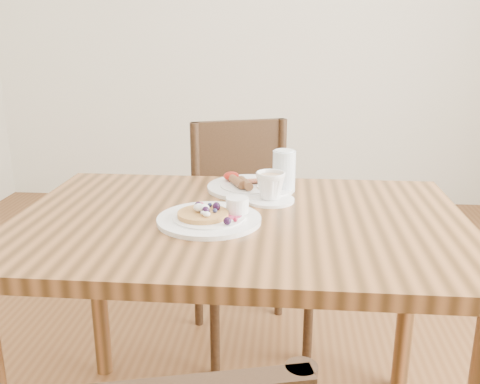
# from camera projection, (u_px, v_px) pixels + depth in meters

# --- Properties ---
(dining_table) EXTENTS (1.20, 0.80, 0.75)m
(dining_table) POSITION_uv_depth(u_px,v_px,m) (240.00, 252.00, 1.44)
(dining_table) COLOR brown
(dining_table) RESTS_ON ground
(chair_far) EXTENTS (0.53, 0.53, 0.88)m
(chair_far) POSITION_uv_depth(u_px,v_px,m) (247.00, 224.00, 2.10)
(chair_far) COLOR #382314
(chair_far) RESTS_ON ground
(pancake_plate) EXTENTS (0.27, 0.27, 0.06)m
(pancake_plate) POSITION_uv_depth(u_px,v_px,m) (211.00, 216.00, 1.38)
(pancake_plate) COLOR white
(pancake_plate) RESTS_ON dining_table
(breakfast_plate) EXTENTS (0.27, 0.27, 0.04)m
(breakfast_plate) POSITION_uv_depth(u_px,v_px,m) (249.00, 186.00, 1.66)
(breakfast_plate) COLOR white
(breakfast_plate) RESTS_ON dining_table
(teacup_saucer) EXTENTS (0.14, 0.14, 0.09)m
(teacup_saucer) POSITION_uv_depth(u_px,v_px,m) (270.00, 188.00, 1.53)
(teacup_saucer) COLOR white
(teacup_saucer) RESTS_ON dining_table
(water_glass) EXTENTS (0.07, 0.07, 0.13)m
(water_glass) POSITION_uv_depth(u_px,v_px,m) (284.00, 171.00, 1.63)
(water_glass) COLOR silver
(water_glass) RESTS_ON dining_table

